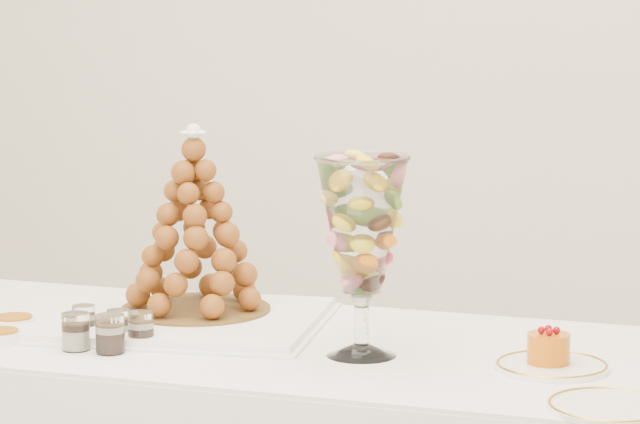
% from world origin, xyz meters
% --- Properties ---
extents(lace_tray, '(0.70, 0.57, 0.02)m').
position_xyz_m(lace_tray, '(-0.32, 0.21, 0.72)').
color(lace_tray, white).
rests_on(lace_tray, buffet_table).
extents(macaron_vase, '(0.18, 0.18, 0.39)m').
position_xyz_m(macaron_vase, '(0.15, 0.10, 0.96)').
color(macaron_vase, white).
rests_on(macaron_vase, buffet_table).
extents(cake_plate, '(0.22, 0.22, 0.01)m').
position_xyz_m(cake_plate, '(0.52, 0.13, 0.71)').
color(cake_plate, white).
rests_on(cake_plate, buffet_table).
extents(spare_plate, '(0.22, 0.22, 0.01)m').
position_xyz_m(spare_plate, '(0.67, -0.10, 0.71)').
color(spare_plate, white).
rests_on(spare_plate, buffet_table).
extents(verrine_a, '(0.05, 0.05, 0.06)m').
position_xyz_m(verrine_a, '(-0.44, 0.05, 0.74)').
color(verrine_a, white).
rests_on(verrine_a, buffet_table).
extents(verrine_b, '(0.06, 0.06, 0.06)m').
position_xyz_m(verrine_b, '(-0.35, 0.04, 0.74)').
color(verrine_b, white).
rests_on(verrine_b, buffet_table).
extents(verrine_c, '(0.06, 0.06, 0.07)m').
position_xyz_m(verrine_c, '(-0.29, 0.01, 0.74)').
color(verrine_c, white).
rests_on(verrine_c, buffet_table).
extents(verrine_d, '(0.07, 0.07, 0.07)m').
position_xyz_m(verrine_d, '(-0.39, -0.06, 0.74)').
color(verrine_d, white).
rests_on(verrine_d, buffet_table).
extents(verrine_e, '(0.07, 0.07, 0.08)m').
position_xyz_m(verrine_e, '(-0.32, -0.06, 0.74)').
color(verrine_e, white).
rests_on(verrine_e, buffet_table).
extents(ramekin_back, '(0.09, 0.09, 0.03)m').
position_xyz_m(ramekin_back, '(-0.60, 0.04, 0.72)').
color(ramekin_back, white).
rests_on(ramekin_back, buffet_table).
extents(ramekin_front, '(0.08, 0.08, 0.03)m').
position_xyz_m(ramekin_front, '(-0.56, -0.07, 0.72)').
color(ramekin_front, white).
rests_on(ramekin_front, buffet_table).
extents(croquembouche, '(0.32, 0.32, 0.40)m').
position_xyz_m(croquembouche, '(-0.29, 0.27, 0.92)').
color(croquembouche, brown).
rests_on(croquembouche, lace_tray).
extents(mousse_cake, '(0.08, 0.08, 0.07)m').
position_xyz_m(mousse_cake, '(0.51, 0.13, 0.74)').
color(mousse_cake, '#CA5F09').
rests_on(mousse_cake, cake_plate).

